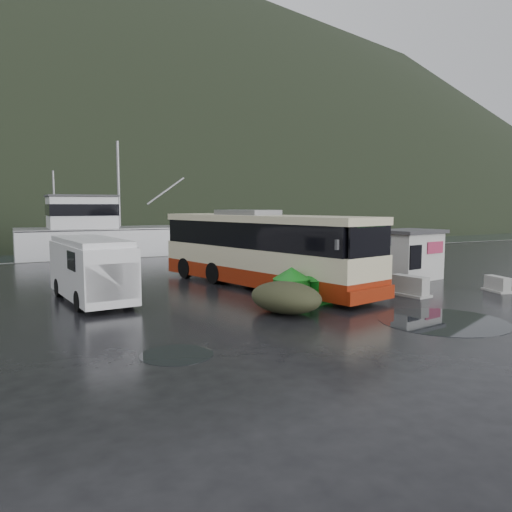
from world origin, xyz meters
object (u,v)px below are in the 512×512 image
waste_bin_left (316,303)px  jersey_barrier_a (410,296)px  fishing_trawler (156,249)px  coach_bus (261,286)px  white_van (92,301)px  waste_bin_right (291,305)px  ticket_kiosk (408,279)px  jersey_barrier_b (497,292)px  dome_tent (286,313)px

waste_bin_left → jersey_barrier_a: size_ratio=0.79×
jersey_barrier_a → fishing_trawler: fishing_trawler is taller
coach_bus → waste_bin_left: coach_bus is taller
white_van → fishing_trawler: fishing_trawler is taller
coach_bus → waste_bin_left: 4.75m
waste_bin_right → ticket_kiosk: ticket_kiosk is taller
jersey_barrier_a → ticket_kiosk: bearing=47.1°
white_van → ticket_kiosk: ticket_kiosk is taller
jersey_barrier_b → waste_bin_left: bearing=170.6°
white_van → ticket_kiosk: size_ratio=1.85×
dome_tent → jersey_barrier_b: size_ratio=2.10×
ticket_kiosk → fishing_trawler: fishing_trawler is taller
white_van → coach_bus: bearing=-4.9°
white_van → ticket_kiosk: 16.43m
coach_bus → jersey_barrier_b: (9.14, -6.25, 0.00)m
jersey_barrier_b → fishing_trawler: bearing=105.3°
white_van → jersey_barrier_a: 13.77m
waste_bin_right → jersey_barrier_b: 10.27m
waste_bin_right → fishing_trawler: size_ratio=0.06×
waste_bin_right → ticket_kiosk: size_ratio=0.44×
coach_bus → dome_tent: coach_bus is taller
white_van → jersey_barrier_b: white_van is taller
waste_bin_right → waste_bin_left: bearing=-8.5°
waste_bin_right → ticket_kiosk: 9.84m
ticket_kiosk → jersey_barrier_a: bearing=-142.9°
coach_bus → white_van: size_ratio=2.11×
coach_bus → dome_tent: (-1.98, -5.84, 0.00)m
jersey_barrier_a → fishing_trawler: bearing=97.3°
waste_bin_left → ticket_kiosk: bearing=22.3°
ticket_kiosk → jersey_barrier_b: bearing=-90.3°
white_van → dome_tent: (6.09, -5.69, 0.00)m
waste_bin_left → waste_bin_right: 1.10m
ticket_kiosk → jersey_barrier_b: 4.94m
dome_tent → waste_bin_right: bearing=51.8°
white_van → jersey_barrier_a: size_ratio=3.58×
coach_bus → fishing_trawler: bearing=74.2°
jersey_barrier_a → waste_bin_left: bearing=174.2°
waste_bin_right → ticket_kiosk: bearing=19.1°
dome_tent → fishing_trawler: (3.05, 29.18, 0.00)m
dome_tent → coach_bus: bearing=71.3°
dome_tent → fishing_trawler: bearing=84.0°
waste_bin_right → coach_bus: bearing=77.8°
waste_bin_right → jersey_barrier_a: waste_bin_right is taller
fishing_trawler → coach_bus: bearing=-92.6°
ticket_kiosk → white_van: bearing=165.7°
jersey_barrier_b → coach_bus: bearing=145.7°
dome_tent → jersey_barrier_b: 11.13m
coach_bus → dome_tent: size_ratio=4.50×
white_van → ticket_kiosk: bearing=-10.2°
waste_bin_left → waste_bin_right: size_ratio=0.92×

